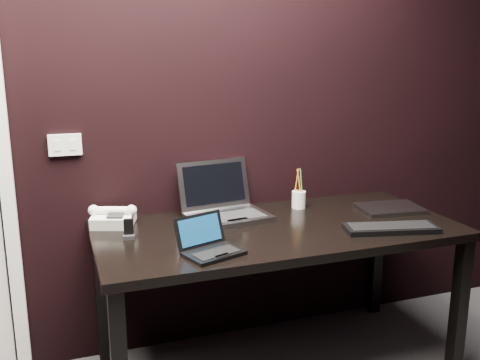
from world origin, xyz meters
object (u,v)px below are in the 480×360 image
object	(u,v)px
mobile_phone	(129,231)
pen_cup	(299,199)
desk	(277,242)
silver_laptop	(225,208)
netbook	(210,246)
ext_keyboard	(391,228)
desk_phone	(113,217)
closed_laptop	(390,208)

from	to	relation	value
mobile_phone	pen_cup	bearing A→B (deg)	11.34
desk	silver_laptop	distance (m)	0.32
pen_cup	desk	bearing A→B (deg)	-132.57
netbook	pen_cup	xyz separation A→B (m)	(0.63, 0.48, 0.02)
mobile_phone	netbook	bearing A→B (deg)	-45.78
desk	ext_keyboard	bearing A→B (deg)	-26.92
netbook	ext_keyboard	xyz separation A→B (m)	(0.87, -0.01, -0.02)
desk	desk_phone	world-z (taller)	desk_phone
ext_keyboard	desk_phone	size ratio (longest dim) A/B	1.89
closed_laptop	desk_phone	xyz separation A→B (m)	(-1.39, 0.22, 0.03)
silver_laptop	pen_cup	size ratio (longest dim) A/B	2.00
desk	pen_cup	world-z (taller)	pen_cup
desk_phone	closed_laptop	bearing A→B (deg)	-9.16
netbook	closed_laptop	size ratio (longest dim) A/B	0.82
closed_laptop	mobile_phone	xyz separation A→B (m)	(-1.34, 0.02, 0.02)
netbook	silver_laptop	bearing A→B (deg)	64.98
desk	netbook	xyz separation A→B (m)	(-0.40, -0.23, 0.11)
silver_laptop	pen_cup	bearing A→B (deg)	3.87
desk_phone	netbook	bearing A→B (deg)	-56.52
netbook	ext_keyboard	bearing A→B (deg)	-0.43
pen_cup	closed_laptop	bearing A→B (deg)	-25.40
netbook	mobile_phone	world-z (taller)	netbook
ext_keyboard	desk_phone	distance (m)	1.30
mobile_phone	ext_keyboard	bearing A→B (deg)	-14.57
ext_keyboard	desk_phone	world-z (taller)	desk_phone
desk_phone	pen_cup	bearing A→B (deg)	-1.21
netbook	closed_laptop	distance (m)	1.09
desk_phone	mobile_phone	size ratio (longest dim) A/B	2.70
silver_laptop	mobile_phone	size ratio (longest dim) A/B	4.84
ext_keyboard	pen_cup	world-z (taller)	pen_cup
netbook	desk_phone	world-z (taller)	netbook
silver_laptop	ext_keyboard	xyz separation A→B (m)	(0.66, -0.45, -0.04)
ext_keyboard	mobile_phone	bearing A→B (deg)	165.43
silver_laptop	mobile_phone	distance (m)	0.52
netbook	desk	bearing A→B (deg)	29.72
ext_keyboard	mobile_phone	distance (m)	1.19
closed_laptop	netbook	bearing A→B (deg)	-165.51
desk	ext_keyboard	xyz separation A→B (m)	(0.47, -0.24, 0.09)
ext_keyboard	pen_cup	xyz separation A→B (m)	(-0.24, 0.48, 0.04)
silver_laptop	desk_phone	world-z (taller)	silver_laptop
desk	pen_cup	distance (m)	0.36
ext_keyboard	netbook	bearing A→B (deg)	179.57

